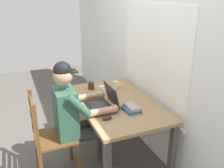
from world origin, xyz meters
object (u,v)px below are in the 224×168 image
object	(u,v)px
computer_mouse	(107,118)
coffee_mug_dark	(91,86)
coffee_mug_white	(116,85)
coffee_mug_spare	(102,90)
seated_person	(76,113)
laptop	(104,102)
landscape_photo_print	(119,84)
desk	(115,108)
book_stack_main	(131,108)
wooden_chair	(50,138)

from	to	relation	value
computer_mouse	coffee_mug_dark	bearing A→B (deg)	172.66
coffee_mug_white	coffee_mug_spare	distance (m)	0.26
coffee_mug_dark	coffee_mug_spare	xyz separation A→B (m)	(0.21, 0.06, 0.01)
seated_person	laptop	distance (m)	0.32
coffee_mug_white	landscape_photo_print	distance (m)	0.17
coffee_mug_spare	desk	bearing A→B (deg)	16.33
computer_mouse	coffee_mug_spare	size ratio (longest dim) A/B	0.85
coffee_mug_dark	landscape_photo_print	xyz separation A→B (m)	(-0.03, 0.40, -0.04)
coffee_mug_dark	landscape_photo_print	world-z (taller)	coffee_mug_dark
seated_person	landscape_photo_print	size ratio (longest dim) A/B	9.66
coffee_mug_white	seated_person	bearing A→B (deg)	-55.82
laptop	computer_mouse	distance (m)	0.28
computer_mouse	coffee_mug_dark	xyz separation A→B (m)	(-0.81, 0.10, 0.03)
seated_person	computer_mouse	world-z (taller)	seated_person
coffee_mug_spare	book_stack_main	bearing A→B (deg)	13.89
book_stack_main	seated_person	bearing A→B (deg)	-111.64
coffee_mug_dark	book_stack_main	size ratio (longest dim) A/B	0.56
desk	coffee_mug_white	bearing A→B (deg)	156.11
desk	book_stack_main	distance (m)	0.31
coffee_mug_dark	coffee_mug_spare	bearing A→B (deg)	16.85
computer_mouse	landscape_photo_print	world-z (taller)	computer_mouse
seated_person	wooden_chair	xyz separation A→B (m)	(0.00, -0.28, -0.22)
coffee_mug_white	book_stack_main	size ratio (longest dim) A/B	0.56
computer_mouse	coffee_mug_white	distance (m)	0.82
laptop	coffee_mug_white	bearing A→B (deg)	143.95
coffee_mug_white	coffee_mug_spare	size ratio (longest dim) A/B	0.98
coffee_mug_dark	seated_person	bearing A→B (deg)	-32.76
computer_mouse	book_stack_main	bearing A→B (deg)	104.03
wooden_chair	book_stack_main	distance (m)	0.88
seated_person	wooden_chair	distance (m)	0.36
laptop	coffee_mug_spare	distance (m)	0.34
coffee_mug_spare	coffee_mug_white	bearing A→B (deg)	117.33
desk	book_stack_main	world-z (taller)	book_stack_main
desk	landscape_photo_print	xyz separation A→B (m)	(-0.48, 0.26, 0.09)
seated_person	book_stack_main	size ratio (longest dim) A/B	6.11
seated_person	coffee_mug_dark	size ratio (longest dim) A/B	10.91
wooden_chair	landscape_photo_print	world-z (taller)	wooden_chair
landscape_photo_print	book_stack_main	bearing A→B (deg)	-31.13
laptop	coffee_mug_white	xyz separation A→B (m)	(-0.45, 0.33, -0.01)
laptop	book_stack_main	size ratio (longest dim) A/B	1.61
desk	coffee_mug_dark	size ratio (longest dim) A/B	11.88
computer_mouse	coffee_mug_dark	distance (m)	0.82
desk	book_stack_main	xyz separation A→B (m)	(0.28, 0.06, 0.12)
seated_person	coffee_mug_white	world-z (taller)	seated_person
seated_person	computer_mouse	xyz separation A→B (m)	(0.29, 0.23, 0.04)
wooden_chair	coffee_mug_dark	xyz separation A→B (m)	(-0.53, 0.62, 0.29)
seated_person	laptop	bearing A→B (deg)	86.71
wooden_chair	coffee_mug_spare	bearing A→B (deg)	114.47
computer_mouse	landscape_photo_print	bearing A→B (deg)	149.05
coffee_mug_white	coffee_mug_dark	size ratio (longest dim) A/B	1.00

